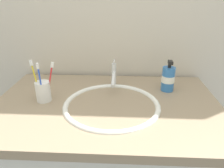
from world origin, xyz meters
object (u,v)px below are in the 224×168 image
(toothbrush_yellow, at_px, (35,78))
(toothbrush_blue, at_px, (40,81))
(faucet, at_px, (114,76))
(soap_dispenser, at_px, (168,79))
(toothbrush_red, at_px, (50,79))
(toothbrush_cup, at_px, (43,91))

(toothbrush_yellow, distance_m, toothbrush_blue, 0.05)
(faucet, distance_m, toothbrush_blue, 0.37)
(toothbrush_blue, distance_m, soap_dispenser, 0.61)
(toothbrush_red, xyz_separation_m, soap_dispenser, (0.55, 0.13, -0.04))
(toothbrush_yellow, relative_size, toothbrush_red, 1.07)
(toothbrush_yellow, bearing_deg, soap_dispenser, 12.74)
(toothbrush_red, distance_m, toothbrush_blue, 0.05)
(faucet, height_order, toothbrush_red, toothbrush_red)
(faucet, height_order, toothbrush_yellow, toothbrush_yellow)
(toothbrush_yellow, distance_m, soap_dispenser, 0.63)
(toothbrush_cup, xyz_separation_m, toothbrush_red, (0.03, 0.01, 0.06))
(faucet, relative_size, toothbrush_blue, 0.91)
(toothbrush_red, bearing_deg, toothbrush_blue, -125.40)
(faucet, xyz_separation_m, soap_dispenser, (0.27, -0.03, 0.00))
(toothbrush_cup, xyz_separation_m, toothbrush_yellow, (-0.03, 0.00, 0.07))
(toothbrush_yellow, xyz_separation_m, toothbrush_blue, (0.03, -0.03, -0.00))
(soap_dispenser, bearing_deg, toothbrush_cup, -166.41)
(toothbrush_cup, bearing_deg, soap_dispenser, 13.59)
(toothbrush_yellow, relative_size, soap_dispenser, 1.17)
(faucet, xyz_separation_m, toothbrush_blue, (-0.31, -0.20, 0.05))
(toothbrush_cup, bearing_deg, toothbrush_yellow, 174.40)
(toothbrush_blue, relative_size, soap_dispenser, 1.17)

